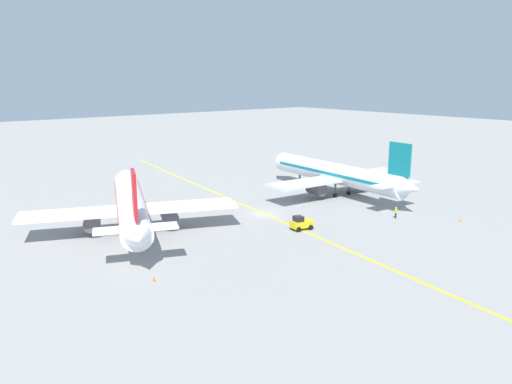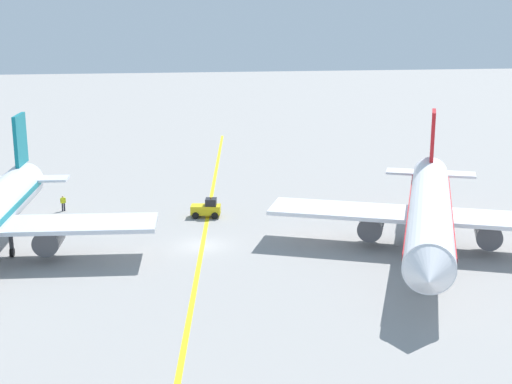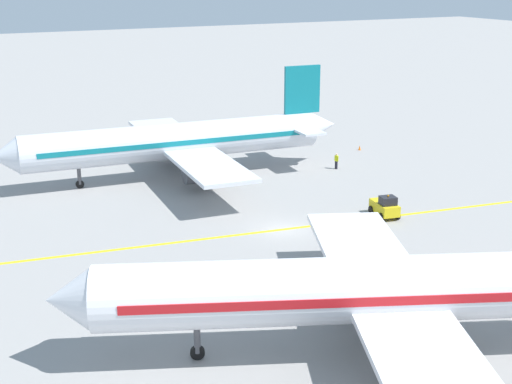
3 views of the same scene
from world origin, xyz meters
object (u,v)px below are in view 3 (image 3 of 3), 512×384
baggage_tug_white (385,207)px  airplane_at_gate (383,291)px  traffic_cone_near_nose (360,148)px  airplane_adjacent_stand (179,142)px  ground_crew_worker (336,161)px

baggage_tug_white → airplane_at_gate: bearing=142.6°
airplane_at_gate → traffic_cone_near_nose: 46.26m
airplane_adjacent_stand → baggage_tug_white: airplane_adjacent_stand is taller
airplane_at_gate → baggage_tug_white: 22.97m
airplane_adjacent_stand → traffic_cone_near_nose: bearing=-87.2°
airplane_at_gate → ground_crew_worker: (32.84, -18.51, -2.80)m
ground_crew_worker → traffic_cone_near_nose: (5.65, -6.92, -0.63)m
airplane_at_gate → traffic_cone_near_nose: (38.49, -25.43, -3.43)m
airplane_at_gate → baggage_tug_white: size_ratio=10.55×
baggage_tug_white → traffic_cone_near_nose: baggage_tug_white is taller
airplane_at_gate → airplane_adjacent_stand: size_ratio=0.96×
baggage_tug_white → traffic_cone_near_nose: size_ratio=5.85×
airplane_at_gate → baggage_tug_white: bearing=-37.4°
baggage_tug_white → ground_crew_worker: size_ratio=1.92×
airplane_adjacent_stand → baggage_tug_white: size_ratio=11.04×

